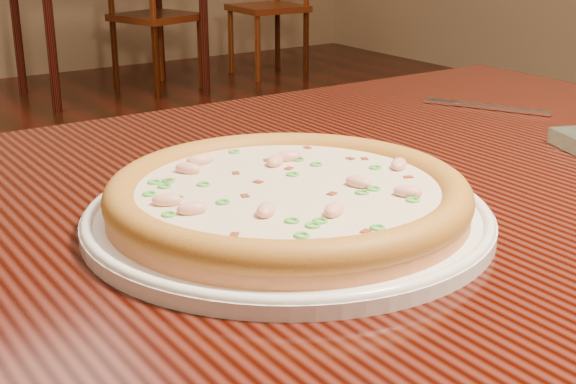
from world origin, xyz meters
TOP-DOWN VIEW (x-y plane):
  - hero_table at (-0.06, -0.20)m, footprint 1.20×0.80m
  - plate at (-0.18, -0.25)m, footprint 0.35×0.35m
  - pizza at (-0.18, -0.25)m, footprint 0.31×0.31m
  - fork at (0.29, -0.05)m, footprint 0.09×0.17m
  - chair_c at (1.46, 3.61)m, footprint 0.52×0.52m
  - chair_d at (2.37, 3.66)m, footprint 0.44×0.44m

SIDE VIEW (x-z plane):
  - chair_c at x=1.46m, z-range -0.04..0.91m
  - chair_d at x=2.37m, z-range -0.04..0.91m
  - hero_table at x=-0.06m, z-range 0.28..1.03m
  - fork at x=0.29m, z-range 0.75..0.75m
  - plate at x=-0.18m, z-range 0.75..0.77m
  - pizza at x=-0.18m, z-range 0.76..0.79m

